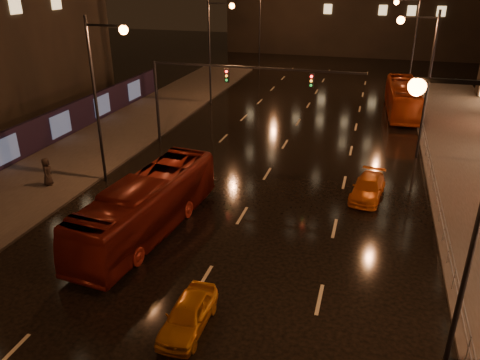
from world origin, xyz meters
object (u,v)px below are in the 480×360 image
object	(u,v)px
taxi_near	(188,314)
bus_red	(147,205)
taxi_far	(368,188)
bus_curb	(402,98)
pedestrian_c	(47,172)

from	to	relation	value
taxi_near	bus_red	bearing A→B (deg)	127.17
bus_red	taxi_far	world-z (taller)	bus_red
bus_red	taxi_near	xyz separation A→B (m)	(4.60, -6.04, -0.89)
bus_red	bus_curb	distance (m)	29.39
taxi_far	pedestrian_c	distance (m)	19.37
bus_curb	taxi_near	world-z (taller)	bus_curb
taxi_near	taxi_far	size ratio (longest dim) A/B	0.86
bus_curb	taxi_near	size ratio (longest dim) A/B	3.01
bus_red	taxi_near	distance (m)	7.65
bus_red	bus_curb	bearing A→B (deg)	69.36
taxi_near	taxi_far	distance (m)	14.54
taxi_far	bus_curb	bearing A→B (deg)	90.81
bus_curb	taxi_near	xyz separation A→B (m)	(-8.23, -32.48, -0.88)
bus_red	taxi_near	bearing A→B (deg)	-47.49
bus_curb	pedestrian_c	distance (m)	31.48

